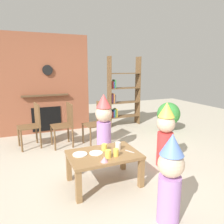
{
  "coord_description": "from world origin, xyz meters",
  "views": [
    {
      "loc": [
        -1.23,
        -2.84,
        1.63
      ],
      "look_at": [
        0.15,
        0.4,
        0.87
      ],
      "focal_mm": 33.83,
      "sensor_mm": 36.0,
      "label": 1
    }
  ],
  "objects_px": {
    "paper_cup_near_left": "(104,147)",
    "paper_cup_near_right": "(118,146)",
    "paper_plate_rear": "(80,154)",
    "child_by_the_chairs": "(104,122)",
    "dining_chair_middle": "(66,122)",
    "dining_chair_right": "(98,121)",
    "bookshelf": "(122,95)",
    "dining_chair_left": "(33,123)",
    "birthday_cake_slice": "(104,159)",
    "paper_cup_far_left": "(116,152)",
    "child_with_cone_hat": "(170,177)",
    "coffee_table": "(104,158)",
    "paper_cup_center": "(108,154)",
    "child_in_pink": "(165,133)",
    "paper_plate_front": "(96,153)",
    "potted_plant_tall": "(168,115)"
  },
  "relations": [
    {
      "from": "paper_cup_far_left",
      "to": "dining_chair_right",
      "type": "distance_m",
      "value": 1.72
    },
    {
      "from": "coffee_table",
      "to": "dining_chair_middle",
      "type": "height_order",
      "value": "dining_chair_middle"
    },
    {
      "from": "paper_cup_center",
      "to": "child_by_the_chairs",
      "type": "bearing_deg",
      "value": 71.62
    },
    {
      "from": "paper_plate_rear",
      "to": "birthday_cake_slice",
      "type": "relative_size",
      "value": 2.0
    },
    {
      "from": "bookshelf",
      "to": "paper_cup_far_left",
      "type": "height_order",
      "value": "bookshelf"
    },
    {
      "from": "paper_cup_far_left",
      "to": "paper_cup_center",
      "type": "bearing_deg",
      "value": -177.79
    },
    {
      "from": "coffee_table",
      "to": "birthday_cake_slice",
      "type": "bearing_deg",
      "value": -109.1
    },
    {
      "from": "bookshelf",
      "to": "child_with_cone_hat",
      "type": "bearing_deg",
      "value": -108.12
    },
    {
      "from": "birthday_cake_slice",
      "to": "child_with_cone_hat",
      "type": "distance_m",
      "value": 0.85
    },
    {
      "from": "paper_plate_front",
      "to": "potted_plant_tall",
      "type": "xyz_separation_m",
      "value": [
        2.53,
        1.67,
        -0.04
      ]
    },
    {
      "from": "dining_chair_middle",
      "to": "paper_cup_near_right",
      "type": "bearing_deg",
      "value": 101.93
    },
    {
      "from": "birthday_cake_slice",
      "to": "dining_chair_right",
      "type": "bearing_deg",
      "value": 73.13
    },
    {
      "from": "potted_plant_tall",
      "to": "paper_cup_near_left",
      "type": "bearing_deg",
      "value": -145.87
    },
    {
      "from": "coffee_table",
      "to": "paper_plate_front",
      "type": "xyz_separation_m",
      "value": [
        -0.1,
        0.04,
        0.08
      ]
    },
    {
      "from": "bookshelf",
      "to": "dining_chair_left",
      "type": "xyz_separation_m",
      "value": [
        -2.38,
        -0.79,
        -0.35
      ]
    },
    {
      "from": "paper_cup_center",
      "to": "dining_chair_left",
      "type": "distance_m",
      "value": 2.21
    },
    {
      "from": "child_with_cone_hat",
      "to": "potted_plant_tall",
      "type": "height_order",
      "value": "child_with_cone_hat"
    },
    {
      "from": "paper_cup_near_left",
      "to": "paper_cup_near_right",
      "type": "relative_size",
      "value": 0.87
    },
    {
      "from": "paper_cup_center",
      "to": "dining_chair_middle",
      "type": "bearing_deg",
      "value": 96.19
    },
    {
      "from": "coffee_table",
      "to": "child_in_pink",
      "type": "distance_m",
      "value": 1.16
    },
    {
      "from": "bookshelf",
      "to": "paper_plate_rear",
      "type": "height_order",
      "value": "bookshelf"
    },
    {
      "from": "dining_chair_middle",
      "to": "dining_chair_right",
      "type": "height_order",
      "value": "same"
    },
    {
      "from": "paper_cup_near_right",
      "to": "paper_cup_far_left",
      "type": "height_order",
      "value": "paper_cup_near_right"
    },
    {
      "from": "birthday_cake_slice",
      "to": "dining_chair_left",
      "type": "distance_m",
      "value": 2.27
    },
    {
      "from": "paper_cup_near_left",
      "to": "paper_cup_near_right",
      "type": "bearing_deg",
      "value": -13.53
    },
    {
      "from": "paper_plate_front",
      "to": "child_by_the_chairs",
      "type": "xyz_separation_m",
      "value": [
        0.5,
        0.99,
        0.14
      ]
    },
    {
      "from": "coffee_table",
      "to": "paper_cup_far_left",
      "type": "height_order",
      "value": "paper_cup_far_left"
    },
    {
      "from": "paper_cup_far_left",
      "to": "birthday_cake_slice",
      "type": "bearing_deg",
      "value": -153.18
    },
    {
      "from": "paper_cup_center",
      "to": "potted_plant_tall",
      "type": "relative_size",
      "value": 0.14
    },
    {
      "from": "paper_cup_far_left",
      "to": "paper_plate_front",
      "type": "xyz_separation_m",
      "value": [
        -0.22,
        0.19,
        -0.05
      ]
    },
    {
      "from": "paper_plate_rear",
      "to": "child_by_the_chairs",
      "type": "xyz_separation_m",
      "value": [
        0.71,
        0.95,
        0.14
      ]
    },
    {
      "from": "paper_plate_rear",
      "to": "child_in_pink",
      "type": "relative_size",
      "value": 0.19
    },
    {
      "from": "paper_cup_near_right",
      "to": "dining_chair_right",
      "type": "distance_m",
      "value": 1.51
    },
    {
      "from": "paper_cup_near_left",
      "to": "dining_chair_right",
      "type": "bearing_deg",
      "value": 74.17
    },
    {
      "from": "child_in_pink",
      "to": "birthday_cake_slice",
      "type": "bearing_deg",
      "value": 10.85
    },
    {
      "from": "dining_chair_right",
      "to": "child_with_cone_hat",
      "type": "bearing_deg",
      "value": 78.22
    },
    {
      "from": "paper_cup_center",
      "to": "child_with_cone_hat",
      "type": "relative_size",
      "value": 0.11
    },
    {
      "from": "paper_cup_near_right",
      "to": "child_by_the_chairs",
      "type": "height_order",
      "value": "child_by_the_chairs"
    },
    {
      "from": "coffee_table",
      "to": "paper_cup_center",
      "type": "xyz_separation_m",
      "value": [
        0.0,
        -0.15,
        0.13
      ]
    },
    {
      "from": "paper_plate_rear",
      "to": "child_by_the_chairs",
      "type": "height_order",
      "value": "child_by_the_chairs"
    },
    {
      "from": "paper_cup_center",
      "to": "dining_chair_left",
      "type": "bearing_deg",
      "value": 111.96
    },
    {
      "from": "paper_plate_rear",
      "to": "dining_chair_right",
      "type": "bearing_deg",
      "value": 62.11
    },
    {
      "from": "paper_cup_near_right",
      "to": "paper_cup_far_left",
      "type": "bearing_deg",
      "value": -121.48
    },
    {
      "from": "paper_cup_far_left",
      "to": "dining_chair_middle",
      "type": "distance_m",
      "value": 1.87
    },
    {
      "from": "dining_chair_left",
      "to": "paper_cup_far_left",
      "type": "bearing_deg",
      "value": 106.09
    },
    {
      "from": "coffee_table",
      "to": "dining_chair_right",
      "type": "bearing_deg",
      "value": 73.51
    },
    {
      "from": "bookshelf",
      "to": "paper_cup_near_right",
      "type": "bearing_deg",
      "value": -116.54
    },
    {
      "from": "child_with_cone_hat",
      "to": "child_by_the_chairs",
      "type": "bearing_deg",
      "value": -21.13
    },
    {
      "from": "child_in_pink",
      "to": "dining_chair_middle",
      "type": "height_order",
      "value": "child_in_pink"
    },
    {
      "from": "child_with_cone_hat",
      "to": "dining_chair_left",
      "type": "xyz_separation_m",
      "value": [
        -1.18,
        2.87,
        -0.01
      ]
    }
  ]
}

